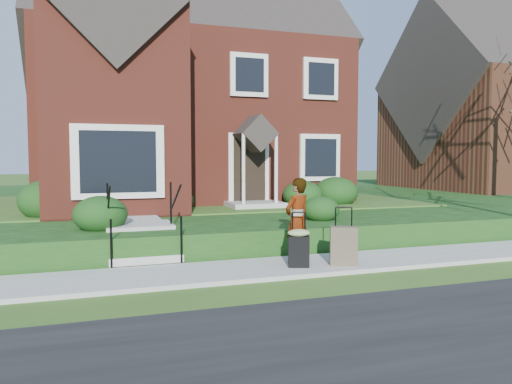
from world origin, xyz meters
name	(u,v)px	position (x,y,z in m)	size (l,w,h in m)	color
ground	(287,269)	(0.00, 0.00, 0.00)	(120.00, 120.00, 0.00)	#2D5119
street	(490,381)	(0.00, -5.00, 0.01)	(60.00, 6.00, 0.01)	black
sidewalk	(287,267)	(0.00, 0.00, 0.04)	(60.00, 1.60, 0.08)	#9E9B93
terrace	(276,200)	(4.00, 10.90, 0.30)	(44.00, 20.00, 0.60)	black
walkway	(129,213)	(-2.50, 5.00, 0.63)	(1.20, 6.00, 0.06)	#9E9B93
main_house	(181,70)	(-0.21, 9.61, 5.26)	(10.40, 10.20, 9.40)	maroon
neighbour_house	(502,94)	(16.00, 11.00, 5.25)	(9.40, 8.00, 9.20)	brown
front_steps	(141,236)	(-2.50, 1.84, 0.47)	(1.40, 2.02, 1.50)	#9E9B93
foundation_shrubs	(210,195)	(-0.31, 4.80, 1.06)	(9.95, 4.63, 1.07)	#133810
woman	(297,220)	(0.28, 0.18, 0.90)	(0.60, 0.39, 1.64)	#999999
suitcase_black	(299,246)	(0.13, -0.23, 0.48)	(0.52, 0.48, 1.03)	black
suitcase_olive	(344,246)	(1.01, -0.33, 0.45)	(0.58, 0.47, 1.09)	brown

